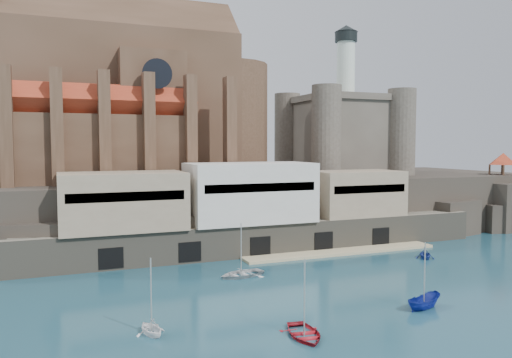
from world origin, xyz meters
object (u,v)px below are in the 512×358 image
Objects in this scene: church at (131,106)px; pavilion at (503,160)px; boat_2 at (424,308)px; castle_keep at (342,131)px; boat_0 at (304,336)px.

pavilion is at bearing -13.48° from church.
church is 10.68× the size of boat_2.
castle_keep is at bearing -37.99° from boat_2.
church reaches higher than boat_0.
church is at bearing 166.52° from pavilion.
church is 1.60× the size of castle_keep.
boat_0 is at bearing 82.66° from boat_2.
boat_0 is (-33.57, -49.35, -18.31)m from castle_keep.
boat_2 is at bearing -112.61° from castle_keep.
boat_0 is (6.64, -50.13, -22.13)m from church.
boat_2 is at bearing -144.71° from pavilion.
castle_keep is (40.21, -0.78, -3.81)m from church.
church is 68.65m from pavilion.
pavilion is (66.13, -15.85, -9.40)m from church.
church reaches higher than castle_keep.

